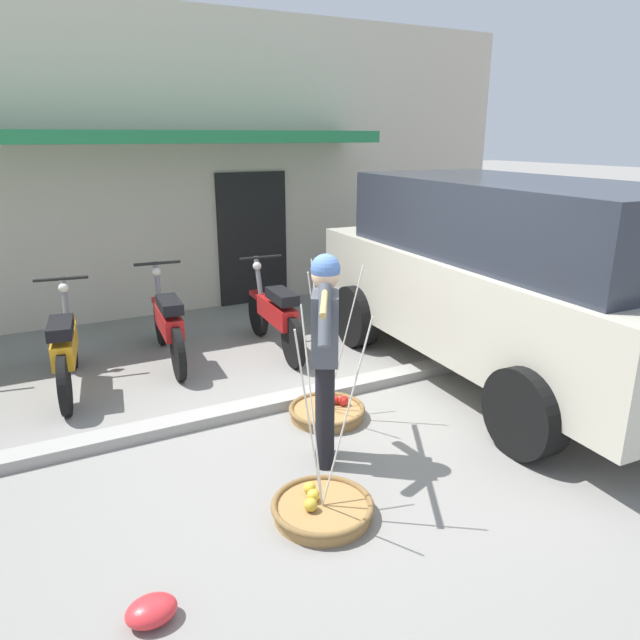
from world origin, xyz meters
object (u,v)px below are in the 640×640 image
object	(u,v)px
fruit_basket_left_side	(327,411)
plastic_litter_bag	(151,611)
motorcycle_second_in_row	(66,348)
motorcycle_end_of_row	(275,315)
fruit_vendor	(325,347)
wooden_crate	(358,313)
fruit_basket_right_side	(322,507)
motorcycle_third_in_row	(168,324)
parked_truck	(505,274)

from	to	relation	value
fruit_basket_left_side	plastic_litter_bag	distance (m)	2.59
motorcycle_second_in_row	motorcycle_end_of_row	distance (m)	2.34
fruit_vendor	wooden_crate	distance (m)	3.71
fruit_vendor	plastic_litter_bag	bearing A→B (deg)	-147.55
motorcycle_second_in_row	plastic_litter_bag	distance (m)	3.49
motorcycle_end_of_row	plastic_litter_bag	bearing A→B (deg)	-122.80
fruit_vendor	plastic_litter_bag	distance (m)	2.11
fruit_vendor	fruit_basket_right_side	distance (m)	1.17
fruit_basket_left_side	motorcycle_third_in_row	size ratio (longest dim) A/B	0.80
fruit_basket_right_side	motorcycle_end_of_row	distance (m)	3.34
fruit_vendor	wooden_crate	bearing A→B (deg)	54.44
fruit_basket_left_side	fruit_basket_right_side	xyz separation A→B (m)	(-0.74, -1.29, -0.00)
wooden_crate	motorcycle_second_in_row	bearing A→B (deg)	-172.48
fruit_basket_left_side	motorcycle_third_in_row	bearing A→B (deg)	113.64
motorcycle_second_in_row	plastic_litter_bag	bearing A→B (deg)	-88.95
motorcycle_second_in_row	fruit_vendor	bearing A→B (deg)	-55.59
motorcycle_third_in_row	fruit_vendor	bearing A→B (deg)	-78.56
parked_truck	motorcycle_third_in_row	bearing A→B (deg)	145.94
parked_truck	motorcycle_end_of_row	bearing A→B (deg)	135.30
plastic_litter_bag	fruit_vendor	bearing A→B (deg)	32.45
motorcycle_end_of_row	parked_truck	size ratio (longest dim) A/B	0.37
fruit_basket_left_side	motorcycle_end_of_row	world-z (taller)	fruit_basket_left_side
motorcycle_third_in_row	motorcycle_end_of_row	distance (m)	1.25
fruit_basket_left_side	fruit_vendor	bearing A→B (deg)	-119.76
fruit_basket_left_side	motorcycle_third_in_row	xyz separation A→B (m)	(-0.93, 2.12, 0.38)
wooden_crate	plastic_litter_bag	bearing A→B (deg)	-133.12
fruit_basket_left_side	plastic_litter_bag	bearing A→B (deg)	-139.87
fruit_vendor	plastic_litter_bag	xyz separation A→B (m)	(-1.61, -1.02, -0.91)
wooden_crate	fruit_basket_right_side	bearing A→B (deg)	-124.57
fruit_basket_left_side	wooden_crate	bearing A→B (deg)	52.95
fruit_vendor	motorcycle_third_in_row	xyz separation A→B (m)	(-0.56, 2.77, -0.52)
fruit_basket_left_side	parked_truck	size ratio (longest dim) A/B	0.30
plastic_litter_bag	fruit_basket_left_side	bearing A→B (deg)	40.13
wooden_crate	fruit_vendor	bearing A→B (deg)	-125.56
fruit_basket_left_side	motorcycle_third_in_row	distance (m)	2.35
fruit_basket_left_side	motorcycle_second_in_row	distance (m)	2.75
fruit_vendor	wooden_crate	world-z (taller)	fruit_vendor
fruit_vendor	fruit_basket_left_side	xyz separation A→B (m)	(0.37, 0.64, -0.90)
fruit_basket_right_side	fruit_vendor	bearing A→B (deg)	60.25
fruit_basket_left_side	wooden_crate	world-z (taller)	fruit_basket_left_side
fruit_basket_left_side	motorcycle_end_of_row	xyz separation A→B (m)	(0.30, 1.87, 0.38)
motorcycle_end_of_row	plastic_litter_bag	size ratio (longest dim) A/B	6.51
motorcycle_end_of_row	wooden_crate	bearing A→B (deg)	16.71
plastic_litter_bag	wooden_crate	world-z (taller)	wooden_crate
motorcycle_third_in_row	parked_truck	bearing A→B (deg)	-34.06
motorcycle_third_in_row	wooden_crate	bearing A→B (deg)	3.83
fruit_basket_left_side	parked_truck	bearing A→B (deg)	1.31
fruit_vendor	plastic_litter_bag	size ratio (longest dim) A/B	6.05
plastic_litter_bag	wooden_crate	xyz separation A→B (m)	(3.72, 3.97, 0.09)
fruit_vendor	motorcycle_second_in_row	bearing A→B (deg)	124.41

